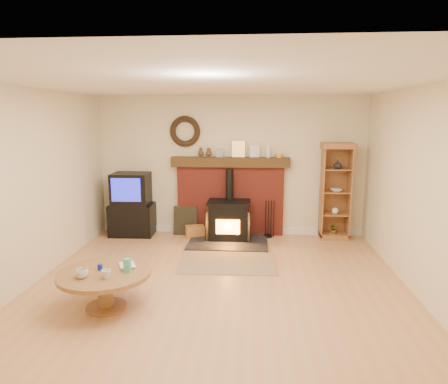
# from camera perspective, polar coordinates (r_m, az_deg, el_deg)

# --- Properties ---
(ground) EXTENTS (5.50, 5.50, 0.00)m
(ground) POSITION_cam_1_polar(r_m,az_deg,el_deg) (5.25, -1.02, -14.32)
(ground) COLOR tan
(ground) RESTS_ON ground
(room_shell) EXTENTS (5.02, 5.52, 2.61)m
(room_shell) POSITION_cam_1_polar(r_m,az_deg,el_deg) (4.88, -1.19, 4.79)
(room_shell) COLOR beige
(room_shell) RESTS_ON ground
(chimney_breast) EXTENTS (2.20, 0.22, 1.78)m
(chimney_breast) POSITION_cam_1_polar(r_m,az_deg,el_deg) (7.55, 0.91, -0.11)
(chimney_breast) COLOR maroon
(chimney_breast) RESTS_ON ground
(wood_stove) EXTENTS (1.40, 1.00, 1.28)m
(wood_stove) POSITION_cam_1_polar(r_m,az_deg,el_deg) (7.26, 0.68, -4.21)
(wood_stove) COLOR black
(wood_stove) RESTS_ON ground
(area_rug) EXTENTS (1.49, 1.05, 0.01)m
(area_rug) POSITION_cam_1_polar(r_m,az_deg,el_deg) (6.26, 0.63, -10.01)
(area_rug) COLOR brown
(area_rug) RESTS_ON ground
(tv_unit) EXTENTS (0.82, 0.59, 1.19)m
(tv_unit) POSITION_cam_1_polar(r_m,az_deg,el_deg) (7.74, -13.02, -1.89)
(tv_unit) COLOR black
(tv_unit) RESTS_ON ground
(curio_cabinet) EXTENTS (0.57, 0.41, 1.76)m
(curio_cabinet) POSITION_cam_1_polar(r_m,az_deg,el_deg) (7.55, 15.61, 0.14)
(curio_cabinet) COLOR brown
(curio_cabinet) RESTS_ON ground
(firelog_box) EXTENTS (0.39, 0.31, 0.21)m
(firelog_box) POSITION_cam_1_polar(r_m,az_deg,el_deg) (7.52, -4.15, -5.64)
(firelog_box) COLOR yellow
(firelog_box) RESTS_ON ground
(leaning_painting) EXTENTS (0.45, 0.12, 0.54)m
(leaning_painting) POSITION_cam_1_polar(r_m,az_deg,el_deg) (7.65, -5.52, -4.09)
(leaning_painting) COLOR black
(leaning_painting) RESTS_ON ground
(fire_tools) EXTENTS (0.19, 0.16, 0.70)m
(fire_tools) POSITION_cam_1_polar(r_m,az_deg,el_deg) (7.52, 6.40, -5.27)
(fire_tools) COLOR black
(fire_tools) RESTS_ON ground
(coffee_table) EXTENTS (1.07, 1.07, 0.61)m
(coffee_table) POSITION_cam_1_polar(r_m,az_deg,el_deg) (4.94, -16.69, -11.76)
(coffee_table) COLOR brown
(coffee_table) RESTS_ON ground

